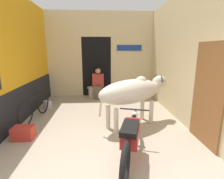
{
  "coord_description": "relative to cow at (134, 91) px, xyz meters",
  "views": [
    {
      "loc": [
        -0.02,
        -2.37,
        1.95
      ],
      "look_at": [
        0.3,
        2.25,
        0.88
      ],
      "focal_mm": 28.0,
      "sensor_mm": 36.0,
      "label": 1
    }
  ],
  "objects": [
    {
      "name": "bucket",
      "position": [
        -2.63,
        1.5,
        -0.78
      ],
      "size": [
        0.26,
        0.26,
        0.26
      ],
      "color": "#A8A8B2",
      "rests_on": "ground_plane"
    },
    {
      "name": "plastic_stool",
      "position": [
        -1.22,
        2.81,
        -0.68
      ],
      "size": [
        0.34,
        0.34,
        0.43
      ],
      "color": "beige",
      "rests_on": "ground_plane"
    },
    {
      "name": "cow",
      "position": [
        0.0,
        0.0,
        0.0
      ],
      "size": [
        2.11,
        1.46,
        1.31
      ],
      "color": "beige",
      "rests_on": "ground_plane"
    },
    {
      "name": "wall_left_shopfront",
      "position": [
        -3.08,
        0.61,
        0.75
      ],
      "size": [
        0.25,
        5.0,
        3.44
      ],
      "color": "orange",
      "rests_on": "ground_plane"
    },
    {
      "name": "motorcycle_near",
      "position": [
        -0.32,
        -1.47,
        -0.46
      ],
      "size": [
        0.75,
        1.93,
        0.79
      ],
      "color": "black",
      "rests_on": "ground_plane"
    },
    {
      "name": "wall_back_with_doorway",
      "position": [
        -0.9,
        3.41,
        0.59
      ],
      "size": [
        4.33,
        0.93,
        3.44
      ],
      "color": "beige",
      "rests_on": "ground_plane"
    },
    {
      "name": "crate",
      "position": [
        -2.57,
        -0.57,
        -0.77
      ],
      "size": [
        0.44,
        0.32,
        0.28
      ],
      "color": "red",
      "rests_on": "ground_plane"
    },
    {
      "name": "wall_right_with_door",
      "position": [
        1.42,
        0.57,
        0.79
      ],
      "size": [
        0.22,
        5.0,
        3.44
      ],
      "color": "beige",
      "rests_on": "ground_plane"
    },
    {
      "name": "bicycle",
      "position": [
        -2.69,
        0.59,
        -0.55
      ],
      "size": [
        0.44,
        1.64,
        0.71
      ],
      "color": "black",
      "rests_on": "ground_plane"
    },
    {
      "name": "ground_plane",
      "position": [
        -0.83,
        -1.88,
        -0.91
      ],
      "size": [
        30.0,
        30.0,
        0.0
      ],
      "primitive_type": "plane",
      "color": "tan"
    },
    {
      "name": "shopkeeper_seated",
      "position": [
        -0.93,
        2.57,
        -0.28
      ],
      "size": [
        0.45,
        0.33,
        1.22
      ],
      "color": "brown",
      "rests_on": "ground_plane"
    }
  ]
}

